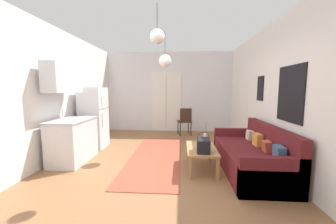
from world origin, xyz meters
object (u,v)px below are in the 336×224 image
object	(u,v)px
couch	(253,156)
handbag	(203,145)
coffee_table	(201,150)
accent_chair	(185,120)
pendant_lamp_near	(157,36)
pendant_lamp_far	(165,61)
bamboo_vase	(206,140)
refrigerator	(94,118)

from	to	relation	value
couch	handbag	xyz separation A→B (m)	(-0.95, -0.22, 0.26)
couch	handbag	bearing A→B (deg)	-166.93
coffee_table	accent_chair	bearing A→B (deg)	95.40
coffee_table	pendant_lamp_near	size ratio (longest dim) A/B	1.61
pendant_lamp_near	pendant_lamp_far	distance (m)	1.51
coffee_table	pendant_lamp_far	world-z (taller)	pendant_lamp_far
couch	coffee_table	distance (m)	0.96
pendant_lamp_near	bamboo_vase	bearing A→B (deg)	36.98
pendant_lamp_near	pendant_lamp_far	world-z (taller)	same
coffee_table	bamboo_vase	bearing A→B (deg)	56.11
handbag	pendant_lamp_near	world-z (taller)	pendant_lamp_near
refrigerator	pendant_lamp_far	size ratio (longest dim) A/B	1.94
refrigerator	pendant_lamp_far	distance (m)	2.35
bamboo_vase	accent_chair	world-z (taller)	accent_chair
bamboo_vase	refrigerator	size ratio (longest dim) A/B	0.30
accent_chair	pendant_lamp_near	size ratio (longest dim) A/B	1.49
handbag	bamboo_vase	bearing A→B (deg)	76.97
couch	accent_chair	bearing A→B (deg)	113.69
bamboo_vase	pendant_lamp_near	distance (m)	2.10
refrigerator	pendant_lamp_near	xyz separation A→B (m)	(1.88, -1.74, 1.55)
coffee_table	handbag	world-z (taller)	handbag
coffee_table	pendant_lamp_near	distance (m)	2.18
handbag	refrigerator	bearing A→B (deg)	150.80
couch	refrigerator	bearing A→B (deg)	160.68
coffee_table	pendant_lamp_far	distance (m)	2.21
accent_chair	refrigerator	bearing A→B (deg)	19.38
pendant_lamp_far	bamboo_vase	bearing A→B (deg)	-44.28
handbag	accent_chair	xyz separation A→B (m)	(-0.27, 2.99, -0.02)
couch	refrigerator	size ratio (longest dim) A/B	1.33
bamboo_vase	handbag	xyz separation A→B (m)	(-0.09, -0.40, -0.00)
bamboo_vase	handbag	distance (m)	0.41
coffee_table	bamboo_vase	distance (m)	0.25
bamboo_vase	refrigerator	xyz separation A→B (m)	(-2.74, 1.09, 0.25)
handbag	pendant_lamp_far	xyz separation A→B (m)	(-0.78, 1.24, 1.64)
bamboo_vase	pendant_lamp_far	distance (m)	2.04
couch	pendant_lamp_near	xyz separation A→B (m)	(-1.73, -0.48, 2.06)
couch	refrigerator	world-z (taller)	refrigerator
pendant_lamp_near	pendant_lamp_far	bearing A→B (deg)	90.04
bamboo_vase	accent_chair	bearing A→B (deg)	97.87
handbag	pendant_lamp_far	bearing A→B (deg)	122.04
refrigerator	coffee_table	bearing A→B (deg)	-25.03
couch	accent_chair	xyz separation A→B (m)	(-1.22, 2.77, 0.24)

